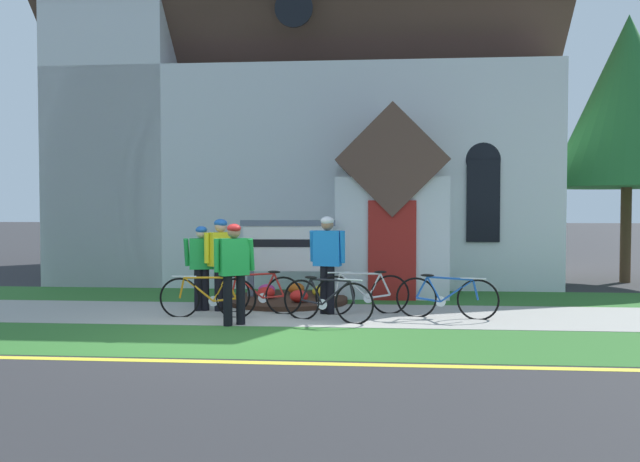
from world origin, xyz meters
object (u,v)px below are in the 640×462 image
(bicycle_blue, at_px, (208,297))
(bicycle_orange, at_px, (446,297))
(roadside_conifer, at_px, (628,102))
(bicycle_white, at_px, (327,300))
(cyclist_in_white_jersey, at_px, (327,256))
(bicycle_black, at_px, (258,293))
(bicycle_green, at_px, (363,294))
(cyclist_in_blue_jersey, at_px, (234,266))
(cyclist_in_yellow_jersey, at_px, (221,257))
(cyclist_in_red_jersey, at_px, (202,262))
(church_sign, at_px, (288,248))

(bicycle_blue, xyz_separation_m, bicycle_orange, (4.19, 0.26, 0.00))
(roadside_conifer, bearing_deg, bicycle_white, -139.07)
(cyclist_in_white_jersey, bearing_deg, bicycle_black, -179.94)
(bicycle_black, height_order, bicycle_green, bicycle_black)
(bicycle_black, distance_m, bicycle_white, 1.52)
(bicycle_blue, relative_size, cyclist_in_white_jersey, 0.97)
(bicycle_orange, distance_m, cyclist_in_blue_jersey, 3.75)
(bicycle_blue, height_order, cyclist_in_yellow_jersey, cyclist_in_yellow_jersey)
(bicycle_black, relative_size, cyclist_in_red_jersey, 1.06)
(bicycle_black, distance_m, bicycle_blue, 0.96)
(bicycle_orange, bearing_deg, bicycle_black, 175.46)
(bicycle_black, xyz_separation_m, cyclist_in_white_jersey, (1.28, 0.00, 0.70))
(cyclist_in_red_jersey, relative_size, cyclist_in_yellow_jersey, 0.92)
(bicycle_blue, height_order, cyclist_in_white_jersey, cyclist_in_white_jersey)
(church_sign, relative_size, cyclist_in_red_jersey, 1.24)
(church_sign, bearing_deg, cyclist_in_white_jersey, -59.43)
(bicycle_orange, bearing_deg, roadside_conifer, 48.17)
(bicycle_orange, bearing_deg, bicycle_green, 167.88)
(church_sign, relative_size, bicycle_black, 1.16)
(church_sign, height_order, bicycle_white, church_sign)
(bicycle_green, bearing_deg, bicycle_blue, -168.13)
(cyclist_in_white_jersey, bearing_deg, cyclist_in_blue_jersey, -139.48)
(bicycle_white, distance_m, bicycle_green, 1.00)
(bicycle_blue, xyz_separation_m, cyclist_in_white_jersey, (2.08, 0.53, 0.69))
(bicycle_orange, relative_size, roadside_conifer, 0.26)
(church_sign, distance_m, bicycle_black, 1.78)
(bicycle_green, height_order, cyclist_in_red_jersey, cyclist_in_red_jersey)
(cyclist_in_blue_jersey, bearing_deg, cyclist_in_red_jersey, 123.34)
(cyclist_in_white_jersey, bearing_deg, bicycle_orange, -7.29)
(bicycle_orange, height_order, cyclist_in_red_jersey, cyclist_in_red_jersey)
(bicycle_green, height_order, bicycle_orange, bicycle_green)
(church_sign, height_order, cyclist_in_yellow_jersey, cyclist_in_yellow_jersey)
(bicycle_orange, bearing_deg, cyclist_in_white_jersey, 172.71)
(bicycle_blue, relative_size, cyclist_in_red_jersey, 1.08)
(bicycle_green, distance_m, cyclist_in_blue_jersey, 2.54)
(bicycle_black, bearing_deg, bicycle_orange, -4.54)
(church_sign, distance_m, cyclist_in_red_jersey, 2.03)
(cyclist_in_blue_jersey, height_order, cyclist_in_yellow_jersey, cyclist_in_yellow_jersey)
(bicycle_white, height_order, bicycle_orange, bicycle_orange)
(bicycle_blue, relative_size, bicycle_white, 1.08)
(cyclist_in_red_jersey, distance_m, roadside_conifer, 11.78)
(bicycle_white, xyz_separation_m, cyclist_in_red_jersey, (-2.43, 0.92, 0.56))
(bicycle_green, relative_size, roadside_conifer, 0.25)
(bicycle_orange, height_order, cyclist_in_white_jersey, cyclist_in_white_jersey)
(bicycle_white, bearing_deg, cyclist_in_red_jersey, 159.24)
(cyclist_in_red_jersey, bearing_deg, cyclist_in_yellow_jersey, 3.25)
(bicycle_white, bearing_deg, bicycle_blue, 174.14)
(bicycle_orange, height_order, roadside_conifer, roadside_conifer)
(cyclist_in_blue_jersey, distance_m, cyclist_in_yellow_jersey, 1.54)
(roadside_conifer, bearing_deg, bicycle_black, -147.06)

